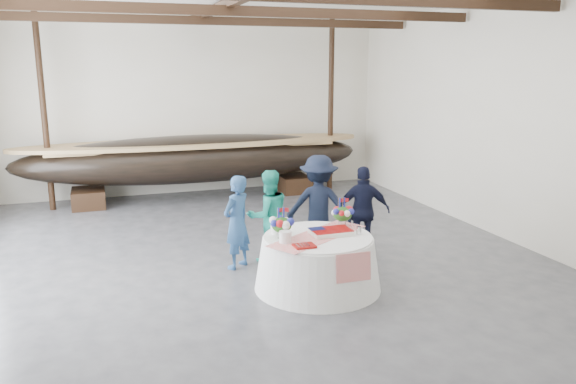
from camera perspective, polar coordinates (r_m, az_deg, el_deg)
name	(u,v)px	position (r m, az deg, el deg)	size (l,w,h in m)	color
floor	(256,265)	(9.60, -3.32, -7.44)	(10.00, 12.00, 0.01)	#3D3D42
wall_back	(193,106)	(14.91, -9.65, 8.58)	(10.00, 0.02, 4.50)	silver
wall_front	(510,244)	(3.74, 21.62, -4.97)	(10.00, 0.02, 4.50)	silver
wall_right	(510,123)	(11.44, 21.62, 6.57)	(0.02, 12.00, 4.50)	silver
pavilion_structure	(239,23)	(9.86, -5.03, 16.75)	(9.80, 11.76, 4.50)	black
longboat_display	(196,158)	(14.16, -9.36, 3.38)	(8.60, 1.72, 1.61)	black
banquet_table	(318,262)	(8.55, 3.03, -7.11)	(1.92, 1.92, 0.82)	white
tabletop_items	(313,224)	(8.50, 2.51, -3.27)	(1.80, 1.39, 0.40)	red
guest_woman_blue	(237,222)	(9.30, -5.23, -3.06)	(0.57, 0.38, 1.57)	navy
guest_woman_teal	(268,216)	(9.60, -2.00, -2.44)	(0.77, 0.60, 1.59)	#21AE95
guest_man_left	(319,206)	(9.88, 3.12, -1.39)	(1.16, 0.67, 1.79)	black
guest_man_right	(363,211)	(9.98, 7.66, -1.93)	(0.94, 0.39, 1.60)	black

